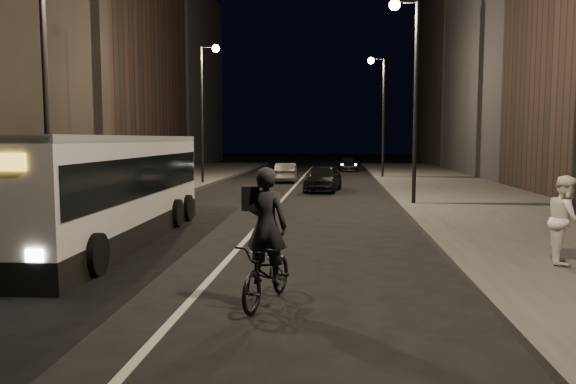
% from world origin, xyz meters
% --- Properties ---
extents(ground, '(180.00, 180.00, 0.00)m').
position_xyz_m(ground, '(0.00, 0.00, 0.00)').
color(ground, black).
rests_on(ground, ground).
extents(sidewalk_right, '(7.00, 70.00, 0.16)m').
position_xyz_m(sidewalk_right, '(8.50, 14.00, 0.08)').
color(sidewalk_right, '#343432').
rests_on(sidewalk_right, ground).
extents(sidewalk_left, '(7.00, 70.00, 0.16)m').
position_xyz_m(sidewalk_left, '(-8.50, 14.00, 0.08)').
color(sidewalk_left, '#343432').
rests_on(sidewalk_left, ground).
extents(building_row_right, '(8.00, 61.00, 21.00)m').
position_xyz_m(building_row_right, '(16.00, 27.50, 10.50)').
color(building_row_right, black).
rests_on(building_row_right, ground).
extents(building_row_left, '(8.00, 61.00, 22.00)m').
position_xyz_m(building_row_left, '(-16.00, 28.50, 11.00)').
color(building_row_left, black).
rests_on(building_row_left, ground).
extents(streetlight_right_mid, '(1.20, 0.44, 8.12)m').
position_xyz_m(streetlight_right_mid, '(5.33, 12.00, 5.36)').
color(streetlight_right_mid, black).
rests_on(streetlight_right_mid, sidewalk_right).
extents(streetlight_right_far, '(1.20, 0.44, 8.12)m').
position_xyz_m(streetlight_right_far, '(5.33, 28.00, 5.36)').
color(streetlight_right_far, black).
rests_on(streetlight_right_far, sidewalk_right).
extents(streetlight_left_near, '(1.20, 0.44, 8.12)m').
position_xyz_m(streetlight_left_near, '(-5.33, 4.00, 5.36)').
color(streetlight_left_near, black).
rests_on(streetlight_left_near, sidewalk_left).
extents(streetlight_left_far, '(1.20, 0.44, 8.12)m').
position_xyz_m(streetlight_left_far, '(-5.33, 22.00, 5.36)').
color(streetlight_left_far, black).
rests_on(streetlight_left_far, sidewalk_left).
extents(city_bus, '(2.73, 10.66, 2.85)m').
position_xyz_m(city_bus, '(-3.60, 3.35, 1.55)').
color(city_bus, white).
rests_on(city_bus, ground).
extents(cyclist_on_bicycle, '(1.16, 2.13, 2.32)m').
position_xyz_m(cyclist_on_bicycle, '(1.35, -1.97, 0.77)').
color(cyclist_on_bicycle, black).
rests_on(cyclist_on_bicycle, ground).
extents(pedestrian_woman, '(0.92, 1.06, 1.86)m').
position_xyz_m(pedestrian_woman, '(7.26, 0.97, 1.09)').
color(pedestrian_woman, white).
rests_on(pedestrian_woman, sidewalk_right).
extents(car_near, '(2.15, 4.26, 1.39)m').
position_xyz_m(car_near, '(1.75, 18.48, 0.70)').
color(car_near, black).
rests_on(car_near, ground).
extents(car_mid, '(1.42, 3.75, 1.22)m').
position_xyz_m(car_mid, '(-0.80, 24.65, 0.61)').
color(car_mid, '#3D3D40').
rests_on(car_mid, ground).
extents(car_far, '(1.70, 3.91, 1.12)m').
position_xyz_m(car_far, '(3.41, 37.27, 0.56)').
color(car_far, black).
rests_on(car_far, ground).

